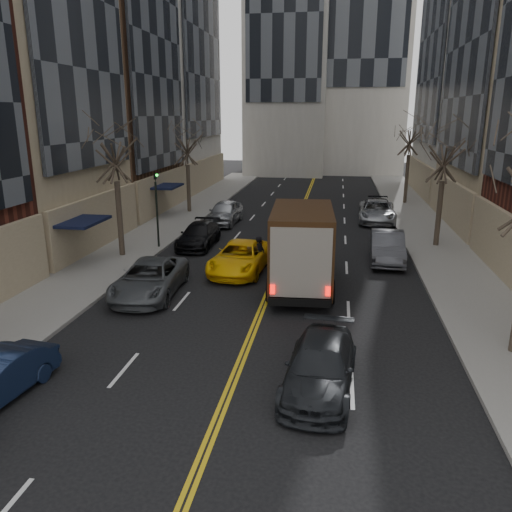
# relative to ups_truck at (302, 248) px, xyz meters

# --- Properties ---
(sidewalk_left) EXTENTS (4.00, 66.00, 0.15)m
(sidewalk_left) POSITION_rel_ups_truck_xyz_m (-10.38, 10.51, -1.82)
(sidewalk_left) COLOR slate
(sidewalk_left) RESTS_ON ground
(sidewalk_right) EXTENTS (4.00, 66.00, 0.15)m
(sidewalk_right) POSITION_rel_ups_truck_xyz_m (7.62, 10.51, -1.82)
(sidewalk_right) COLOR slate
(sidewalk_right) RESTS_ON ground
(tree_lf_mid) EXTENTS (3.20, 3.20, 8.91)m
(tree_lf_mid) POSITION_rel_ups_truck_xyz_m (-10.18, 3.51, 4.70)
(tree_lf_mid) COLOR #382D23
(tree_lf_mid) RESTS_ON sidewalk_left
(tree_lf_far) EXTENTS (3.20, 3.20, 8.12)m
(tree_lf_far) POSITION_rel_ups_truck_xyz_m (-10.18, 16.51, 4.13)
(tree_lf_far) COLOR #382D23
(tree_lf_far) RESTS_ON sidewalk_left
(tree_rt_mid) EXTENTS (3.20, 3.20, 8.32)m
(tree_rt_mid) POSITION_rel_ups_truck_xyz_m (7.42, 8.51, 4.27)
(tree_rt_mid) COLOR #382D23
(tree_rt_mid) RESTS_ON sidewalk_right
(tree_rt_far) EXTENTS (3.20, 3.20, 9.11)m
(tree_rt_far) POSITION_rel_ups_truck_xyz_m (7.42, 23.51, 4.84)
(tree_rt_far) COLOR #382D23
(tree_rt_far) RESTS_ON sidewalk_right
(traffic_signal) EXTENTS (0.29, 0.26, 4.70)m
(traffic_signal) POSITION_rel_ups_truck_xyz_m (-8.77, 5.51, 0.92)
(traffic_signal) COLOR black
(traffic_signal) RESTS_ON sidewalk_left
(ups_truck) EXTENTS (3.14, 7.03, 3.77)m
(ups_truck) POSITION_rel_ups_truck_xyz_m (0.00, 0.00, 0.00)
(ups_truck) COLOR black
(ups_truck) RESTS_ON ground
(observer_sedan) EXTENTS (2.31, 4.87, 1.37)m
(observer_sedan) POSITION_rel_ups_truck_xyz_m (1.19, -8.59, -1.21)
(observer_sedan) COLOR black
(observer_sedan) RESTS_ON ground
(taxi) EXTENTS (2.84, 5.47, 1.47)m
(taxi) POSITION_rel_ups_truck_xyz_m (-3.19, 2.02, -1.16)
(taxi) COLOR yellow
(taxi) RESTS_ON ground
(pedestrian) EXTENTS (0.54, 0.72, 1.77)m
(pedestrian) POSITION_rel_ups_truck_xyz_m (-2.25, 2.32, -1.01)
(pedestrian) COLOR black
(pedestrian) RESTS_ON ground
(parked_lf_c) EXTENTS (2.78, 5.49, 1.49)m
(parked_lf_c) POSITION_rel_ups_truck_xyz_m (-6.48, -1.95, -1.15)
(parked_lf_c) COLOR #4B4F53
(parked_lf_c) RESTS_ON ground
(parked_lf_d) EXTENTS (1.94, 4.74, 1.37)m
(parked_lf_d) POSITION_rel_ups_truck_xyz_m (-6.60, 6.48, -1.21)
(parked_lf_d) COLOR black
(parked_lf_d) RESTS_ON ground
(parked_lf_e) EXTENTS (2.16, 4.93, 1.65)m
(parked_lf_e) POSITION_rel_ups_truck_xyz_m (-6.48, 13.04, -1.07)
(parked_lf_e) COLOR #A9ACB0
(parked_lf_e) RESTS_ON ground
(parked_rt_a) EXTENTS (1.89, 4.94, 1.61)m
(parked_rt_a) POSITION_rel_ups_truck_xyz_m (4.26, 5.04, -1.10)
(parked_rt_a) COLOR #494A50
(parked_rt_a) RESTS_ON ground
(parked_rt_b) EXTENTS (2.81, 5.71, 1.56)m
(parked_rt_b) POSITION_rel_ups_truck_xyz_m (4.43, 15.43, -1.12)
(parked_rt_b) COLOR #A8ABB0
(parked_rt_b) RESTS_ON ground
(parked_rt_c) EXTENTS (2.03, 4.63, 1.32)m
(parked_rt_c) POSITION_rel_ups_truck_xyz_m (4.83, 17.43, -1.24)
(parked_rt_c) COLOR black
(parked_rt_c) RESTS_ON ground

